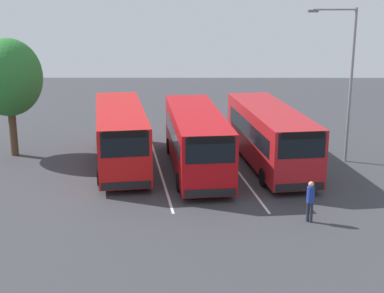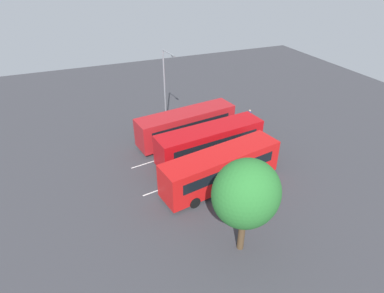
% 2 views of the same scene
% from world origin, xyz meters
% --- Properties ---
extents(ground_plane, '(68.32, 68.32, 0.00)m').
position_xyz_m(ground_plane, '(0.00, 0.00, 0.00)').
color(ground_plane, '#38383D').
extents(bus_far_left, '(10.70, 4.27, 3.16)m').
position_xyz_m(bus_far_left, '(-0.39, -4.17, 1.73)').
color(bus_far_left, red).
rests_on(bus_far_left, ground).
extents(bus_center_left, '(10.66, 3.72, 3.16)m').
position_xyz_m(bus_center_left, '(0.57, -0.02, 1.73)').
color(bus_center_left, '#B70C11').
rests_on(bus_center_left, ground).
extents(bus_center_right, '(10.69, 4.00, 3.16)m').
position_xyz_m(bus_center_right, '(-0.24, 4.00, 1.73)').
color(bus_center_right, '#AD191E').
rests_on(bus_center_right, ground).
extents(pedestrian, '(0.45, 0.45, 1.76)m').
position_xyz_m(pedestrian, '(7.68, 4.64, 1.04)').
color(pedestrian, '#232833').
rests_on(pedestrian, ground).
extents(street_lamp, '(0.50, 2.72, 8.46)m').
position_xyz_m(street_lamp, '(-1.00, 8.17, 4.86)').
color(street_lamp, gray).
rests_on(street_lamp, ground).
extents(depot_tree, '(4.20, 3.78, 6.79)m').
position_xyz_m(depot_tree, '(-2.22, -10.66, 4.56)').
color(depot_tree, '#4C3823').
rests_on(depot_tree, ground).
extents(lane_stripe_outer_left, '(13.71, 2.24, 0.01)m').
position_xyz_m(lane_stripe_outer_left, '(0.00, -2.07, 0.00)').
color(lane_stripe_outer_left, silver).
rests_on(lane_stripe_outer_left, ground).
extents(lane_stripe_inner_left, '(13.71, 2.24, 0.01)m').
position_xyz_m(lane_stripe_inner_left, '(0.00, 2.07, 0.00)').
color(lane_stripe_inner_left, silver).
rests_on(lane_stripe_inner_left, ground).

